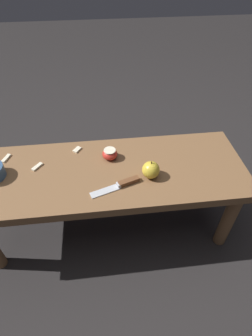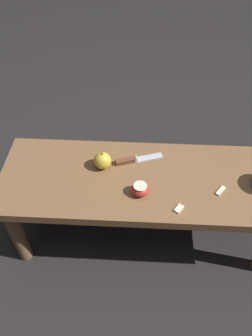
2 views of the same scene
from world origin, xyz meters
The scene contains 8 objects.
ground_plane centered at (0.00, 0.00, 0.00)m, with size 8.00×8.00×0.00m, color black.
wooden_bench centered at (0.00, 0.00, 0.35)m, with size 1.21×0.43×0.42m.
knife centered at (-0.05, 0.10, 0.42)m, with size 0.21×0.09×0.02m.
apple_whole centered at (-0.18, 0.06, 0.45)m, with size 0.07×0.07×0.08m.
apple_cut centered at (-0.02, -0.08, 0.44)m, with size 0.07×0.07×0.05m.
apple_slice_near_knife centered at (0.13, -0.15, 0.42)m, with size 0.04×0.05×0.01m.
apple_slice_center centered at (0.31, -0.05, 0.42)m, with size 0.05×0.05×0.01m.
apple_slice_near_bowl centered at (0.45, -0.13, 0.42)m, with size 0.04×0.06×0.01m.
Camera 1 is at (0.01, 0.82, 1.21)m, focal length 28.00 mm.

